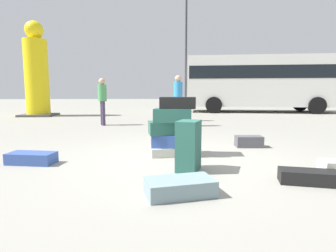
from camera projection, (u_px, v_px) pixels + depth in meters
name	position (u px, v px, depth m)	size (l,w,h in m)	color
ground_plane	(183.00, 159.00, 4.89)	(80.00, 80.00, 0.00)	gray
suitcase_tower	(172.00, 128.00, 5.15)	(0.91, 0.58, 1.09)	beige
suitcase_navy_upright_blue	(32.00, 158.00, 4.56)	(0.76, 0.35, 0.19)	#334F99
suitcase_teal_left_side	(189.00, 146.00, 4.14)	(0.30, 0.42, 0.76)	#26594C
suitcase_black_behind_tower	(308.00, 177.00, 3.57)	(0.72, 0.30, 0.17)	black
suitcase_slate_white_trunk	(180.00, 187.00, 3.18)	(0.77, 0.43, 0.19)	gray
suitcase_charcoal_foreground_near	(249.00, 141.00, 5.94)	(0.56, 0.31, 0.24)	#4C4C51
person_bearded_onlooker	(102.00, 97.00, 9.67)	(0.30, 0.32, 1.65)	#3F334C
person_tourist_with_camera	(178.00, 96.00, 11.05)	(0.30, 0.34, 1.69)	brown
person_passerby_in_red	(178.00, 96.00, 9.39)	(0.30, 0.34, 1.73)	brown
yellow_dummy_statue	(37.00, 74.00, 13.29)	(1.53, 1.53, 4.50)	yellow
parked_bus	(260.00, 80.00, 15.95)	(8.62, 3.91, 3.15)	silver
lamp_post	(186.00, 36.00, 15.71)	(0.36, 0.36, 6.76)	#333338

